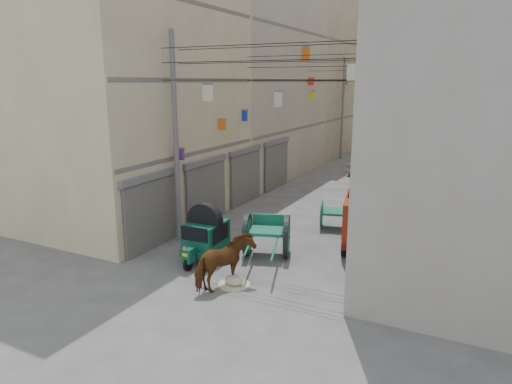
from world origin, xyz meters
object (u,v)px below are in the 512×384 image
Objects in this scene: tonga_cart at (267,235)px; second_cart at (337,213)px; distant_car_white at (366,163)px; distant_car_grey at (416,155)px; auto_rickshaw at (205,234)px; distant_car_green at (411,139)px; horse at (225,263)px; feed_sack at (234,280)px; mini_truck at (366,225)px.

tonga_cart is 2.16× the size of second_cart.
distant_car_white reaches higher than distant_car_grey.
auto_rickshaw is 2.21m from tonga_cart.
tonga_cart is 33.75m from distant_car_green.
second_cart is at bearing 57.85° from auto_rickshaw.
horse is at bearing -87.16° from distant_car_grey.
horse is at bearing -115.31° from second_cart.
distant_car_green is (0.44, 16.70, -0.10)m from distant_car_white.
feed_sack is at bearing -38.19° from auto_rickshaw.
distant_car_white is at bearing 106.56° from distant_car_green.
second_cart is 0.43× the size of distant_car_green.
tonga_cart is at bearing 32.97° from auto_rickshaw.
auto_rickshaw is 2.53m from feed_sack.
horse is at bearing 108.31° from distant_car_green.
second_cart is 2.70× the size of feed_sack.
feed_sack is at bearing -95.85° from horse.
horse is at bearing -132.60° from mini_truck.
mini_truck reaches higher than horse.
second_cart is at bearing 80.36° from feed_sack.
second_cart is 0.43× the size of distant_car_white.
mini_truck is at bearing -79.84° from distant_car_grey.
horse is (0.02, -3.00, 0.02)m from tonga_cart.
second_cart is 0.86× the size of horse.
feed_sack is 0.17× the size of distant_car_grey.
mini_truck is 5.99m from horse.
feed_sack is 36.44m from distant_car_green.
mini_truck is 2.00× the size of horse.
distant_car_white is at bearing 72.97° from tonga_cart.
second_cart is at bearing -82.32° from horse.
horse is 20.06m from distant_car_white.
distant_car_green is (-3.17, 31.57, -0.41)m from mini_truck.
feed_sack is 19.75m from distant_car_white.
auto_rickshaw is 0.62× the size of tonga_cart.
mini_truck is 1.00× the size of distant_car_green.
distant_car_white reaches higher than second_cart.
tonga_cart is at bearing -87.75° from distant_car_grey.
second_cart is 7.33m from horse.
distant_car_white is (1.22, 18.32, -0.25)m from auto_rickshaw.
tonga_cart reaches higher than distant_car_white.
second_cart is at bearing -84.73° from distant_car_grey.
tonga_cart is 0.97× the size of distant_car_grey.
distant_car_grey is 0.96× the size of distant_car_green.
distant_car_green is at bearing 90.47° from feed_sack.
mini_truck is 15.30m from distant_car_white.
mini_truck is 2.31× the size of second_cart.
tonga_cart is at bearing -156.70° from mini_truck.
tonga_cart is 4.41m from second_cart.
tonga_cart is (1.80, 1.28, -0.12)m from auto_rickshaw.
second_cart reaches higher than feed_sack.
mini_truck is 2.66m from second_cart.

